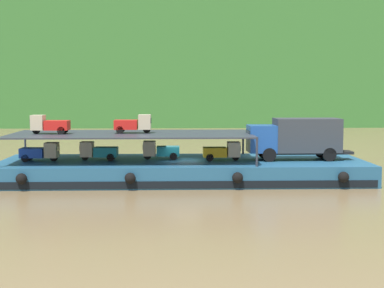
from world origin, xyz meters
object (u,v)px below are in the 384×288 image
Objects in this scene: covered_lorry at (296,137)px; mini_truck_upper_stern at (50,124)px; mini_truck_lower_aft at (98,151)px; mini_truck_lower_stern at (40,152)px; mini_truck_upper_mid at (133,124)px; mini_truck_lower_fore at (222,151)px; mini_truck_lower_mid at (161,150)px; cargo_barge at (183,170)px.

mini_truck_upper_stern reaches higher than covered_lorry.
mini_truck_lower_stern is at bearing -174.54° from mini_truck_lower_aft.
mini_truck_upper_mid reaches higher than covered_lorry.
mini_truck_lower_stern and mini_truck_lower_fore have the same top height.
mini_truck_lower_mid is at bearing 6.34° from mini_truck_upper_mid.
mini_truck_upper_mid reaches higher than mini_truck_lower_aft.
mini_truck_lower_mid is at bearing 5.56° from mini_truck_lower_stern.
mini_truck_lower_stern is 1.00× the size of mini_truck_upper_stern.
covered_lorry is 2.87× the size of mini_truck_upper_mid.
mini_truck_upper_mid is at bearing 174.78° from cargo_barge.
mini_truck_lower_stern and mini_truck_lower_mid have the same top height.
mini_truck_lower_stern is at bearing -169.33° from mini_truck_upper_stern.
mini_truck_lower_mid is 1.00× the size of mini_truck_upper_mid.
cargo_barge is 9.67× the size of mini_truck_upper_stern.
mini_truck_lower_fore is 6.90m from mini_truck_upper_mid.
mini_truck_lower_mid reaches higher than cargo_barge.
covered_lorry is 10.20m from mini_truck_lower_mid.
covered_lorry is at bearing -0.75° from mini_truck_lower_aft.
cargo_barge is 8.82m from covered_lorry.
mini_truck_lower_fore is at bearing -0.15° from mini_truck_lower_stern.
mini_truck_lower_stern is 13.35m from mini_truck_lower_fore.
mini_truck_upper_stern is at bearing -175.57° from mini_truck_lower_aft.
cargo_barge is at bearing 1.00° from mini_truck_upper_stern.
mini_truck_upper_stern reaches higher than mini_truck_lower_aft.
covered_lorry is at bearing 2.50° from mini_truck_lower_fore.
mini_truck_lower_stern is 1.02× the size of mini_truck_lower_mid.
mini_truck_upper_mid is at bearing 174.20° from mini_truck_lower_fore.
mini_truck_upper_mid is at bearing 5.13° from mini_truck_lower_aft.
cargo_barge is 3.27m from mini_truck_lower_fore.
mini_truck_upper_stern is at bearing -174.87° from mini_truck_lower_mid.
mini_truck_upper_stern reaches higher than cargo_barge.
mini_truck_upper_mid is (-6.58, 0.67, 2.00)m from mini_truck_lower_fore.
mini_truck_upper_stern is at bearing 10.67° from mini_truck_lower_stern.
cargo_barge is at bearing -18.54° from mini_truck_lower_mid.
mini_truck_lower_aft is (-6.26, 0.10, 1.44)m from cargo_barge.
mini_truck_upper_mid is (6.77, 0.63, 2.00)m from mini_truck_lower_stern.
mini_truck_lower_mid is 0.99× the size of mini_truck_upper_stern.
mini_truck_upper_stern is (-12.67, 0.16, 2.00)m from mini_truck_lower_fore.
mini_truck_upper_stern is (-3.49, -0.27, 2.00)m from mini_truck_lower_aft.
mini_truck_lower_fore is (2.92, -0.33, 1.44)m from cargo_barge.
mini_truck_lower_aft is 1.01× the size of mini_truck_upper_mid.
covered_lorry reaches higher than mini_truck_lower_stern.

